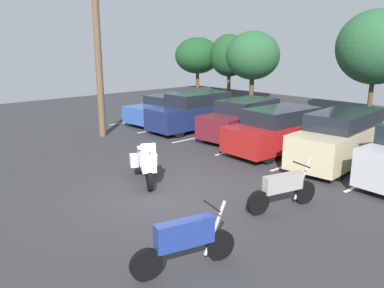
% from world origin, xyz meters
% --- Properties ---
extents(ground, '(44.00, 44.00, 0.10)m').
position_xyz_m(ground, '(0.00, 0.00, -0.05)').
color(ground, '#2D2D30').
extents(motorcycle_touring, '(2.09, 1.28, 1.44)m').
position_xyz_m(motorcycle_touring, '(-1.17, 0.26, 0.67)').
color(motorcycle_touring, black).
rests_on(motorcycle_touring, ground).
extents(motorcycle_second, '(0.80, 2.16, 1.26)m').
position_xyz_m(motorcycle_second, '(3.36, -2.07, 0.60)').
color(motorcycle_second, black).
rests_on(motorcycle_second, ground).
extents(motorcycle_third, '(0.79, 2.17, 1.28)m').
position_xyz_m(motorcycle_third, '(2.94, 1.74, 0.56)').
color(motorcycle_third, black).
rests_on(motorcycle_third, ground).
extents(parking_stripes, '(18.85, 5.18, 0.01)m').
position_xyz_m(parking_stripes, '(-0.52, 6.68, 0.00)').
color(parking_stripes, silver).
rests_on(parking_stripes, ground).
extents(car_blue, '(2.08, 4.89, 1.52)m').
position_xyz_m(car_blue, '(-8.39, 6.95, 0.75)').
color(car_blue, '#2D519E').
rests_on(car_blue, ground).
extents(car_navy, '(1.83, 4.73, 1.87)m').
position_xyz_m(car_navy, '(-5.94, 6.71, 0.94)').
color(car_navy, navy).
rests_on(car_navy, ground).
extents(car_maroon, '(2.11, 4.40, 1.79)m').
position_xyz_m(car_maroon, '(-2.99, 7.08, 0.90)').
color(car_maroon, maroon).
rests_on(car_maroon, ground).
extents(car_red, '(2.20, 4.80, 1.78)m').
position_xyz_m(car_red, '(-0.53, 6.39, 0.89)').
color(car_red, maroon).
rests_on(car_red, ground).
extents(car_champagne, '(2.12, 5.00, 1.92)m').
position_xyz_m(car_champagne, '(1.94, 6.65, 0.96)').
color(car_champagne, '#C1B289').
rests_on(car_champagne, ground).
extents(utility_pole, '(1.06, 1.59, 7.76)m').
position_xyz_m(utility_pole, '(-7.83, 2.54, 3.99)').
color(utility_pole, brown).
rests_on(utility_pole, ground).
extents(tree_center, '(4.35, 4.35, 6.16)m').
position_xyz_m(tree_center, '(-1.24, 16.21, 4.08)').
color(tree_center, '#4C3823').
rests_on(tree_center, ground).
extents(tree_left, '(4.38, 4.38, 4.90)m').
position_xyz_m(tree_left, '(-19.94, 20.05, 3.16)').
color(tree_left, '#4C3823').
rests_on(tree_left, ground).
extents(tree_right, '(3.49, 3.49, 5.13)m').
position_xyz_m(tree_right, '(-15.55, 19.81, 3.27)').
color(tree_right, '#4C3823').
rests_on(tree_right, ground).
extents(tree_rear, '(4.02, 4.02, 5.22)m').
position_xyz_m(tree_rear, '(-10.64, 17.00, 3.42)').
color(tree_rear, '#4C3823').
rests_on(tree_rear, ground).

